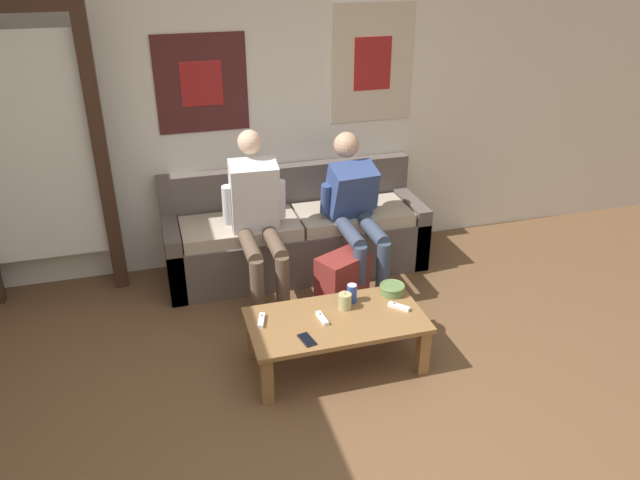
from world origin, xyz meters
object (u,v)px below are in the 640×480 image
(pillar_candle, at_px, (345,301))
(cell_phone, at_px, (307,340))
(drink_can_blue, at_px, (352,293))
(game_controller_near_right, at_px, (261,320))
(coffee_table, at_px, (336,326))
(backpack, at_px, (343,284))
(person_seated_teen, at_px, (355,208))
(game_controller_near_left, at_px, (322,318))
(game_controller_far_center, at_px, (399,307))
(couch, at_px, (295,236))
(ceramic_bowl, at_px, (392,289))
(person_seated_adult, at_px, (258,216))

(pillar_candle, distance_m, cell_phone, 0.42)
(drink_can_blue, height_order, game_controller_near_right, drink_can_blue)
(coffee_table, xyz_separation_m, backpack, (0.24, 0.62, -0.09))
(drink_can_blue, bearing_deg, person_seated_teen, 69.86)
(drink_can_blue, height_order, cell_phone, drink_can_blue)
(pillar_candle, bearing_deg, game_controller_near_left, -152.92)
(game_controller_near_left, distance_m, cell_phone, 0.23)
(game_controller_near_right, distance_m, game_controller_far_center, 0.88)
(backpack, bearing_deg, coffee_table, -111.65)
(couch, distance_m, game_controller_far_center, 1.37)
(game_controller_near_left, distance_m, game_controller_far_center, 0.51)
(person_seated_teen, distance_m, game_controller_near_left, 1.14)
(pillar_candle, height_order, drink_can_blue, drink_can_blue)
(couch, xyz_separation_m, cell_phone, (-0.30, -1.49, 0.06))
(coffee_table, height_order, drink_can_blue, drink_can_blue)
(ceramic_bowl, bearing_deg, game_controller_near_right, -174.22)
(person_seated_teen, height_order, backpack, person_seated_teen)
(drink_can_blue, relative_size, game_controller_near_right, 0.84)
(drink_can_blue, distance_m, cell_phone, 0.52)
(drink_can_blue, bearing_deg, couch, 94.35)
(coffee_table, relative_size, ceramic_bowl, 6.55)
(couch, bearing_deg, game_controller_far_center, -75.10)
(couch, height_order, backpack, couch)
(person_seated_adult, bearing_deg, pillar_candle, -65.97)
(person_seated_teen, height_order, game_controller_near_left, person_seated_teen)
(ceramic_bowl, distance_m, pillar_candle, 0.37)
(game_controller_near_right, height_order, game_controller_far_center, same)
(couch, height_order, person_seated_teen, person_seated_teen)
(person_seated_teen, distance_m, game_controller_near_right, 1.30)
(ceramic_bowl, xyz_separation_m, game_controller_near_left, (-0.53, -0.17, -0.03))
(coffee_table, bearing_deg, game_controller_far_center, -0.29)
(coffee_table, relative_size, game_controller_near_right, 7.47)
(ceramic_bowl, height_order, pillar_candle, pillar_candle)
(game_controller_near_left, bearing_deg, ceramic_bowl, 17.98)
(couch, relative_size, pillar_candle, 17.79)
(backpack, relative_size, ceramic_bowl, 2.53)
(person_seated_teen, distance_m, backpack, 0.60)
(person_seated_teen, relative_size, game_controller_near_left, 7.85)
(cell_phone, bearing_deg, ceramic_bowl, 27.48)
(game_controller_near_left, bearing_deg, cell_phone, -129.05)
(person_seated_adult, xyz_separation_m, cell_phone, (0.06, -1.13, -0.32))
(person_seated_adult, bearing_deg, drink_can_blue, -60.40)
(backpack, height_order, ceramic_bowl, backpack)
(person_seated_teen, relative_size, drink_can_blue, 9.31)
(person_seated_adult, bearing_deg, ceramic_bowl, -46.33)
(person_seated_adult, bearing_deg, backpack, -32.15)
(couch, xyz_separation_m, pillar_candle, (0.02, -1.22, 0.11))
(backpack, height_order, pillar_candle, pillar_candle)
(pillar_candle, distance_m, game_controller_near_left, 0.20)
(person_seated_teen, distance_m, pillar_candle, 0.98)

